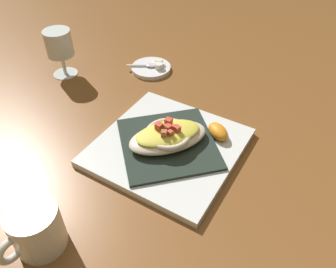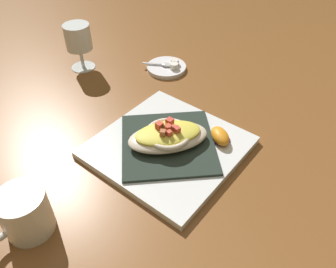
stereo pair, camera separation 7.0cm
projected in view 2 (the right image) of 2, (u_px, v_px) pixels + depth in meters
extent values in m
plane|color=brown|center=(168.00, 150.00, 0.74)|extent=(2.60, 2.60, 0.00)
cube|color=white|center=(168.00, 147.00, 0.73)|extent=(0.31, 0.31, 0.02)
cube|color=#26322B|center=(168.00, 143.00, 0.72)|extent=(0.28, 0.28, 0.01)
ellipsoid|color=beige|center=(168.00, 137.00, 0.71)|extent=(0.18, 0.19, 0.03)
torus|color=beige|center=(168.00, 134.00, 0.70)|extent=(0.14, 0.14, 0.01)
ellipsoid|color=#DFD249|center=(168.00, 133.00, 0.70)|extent=(0.15, 0.15, 0.02)
cube|color=#CB472E|center=(168.00, 128.00, 0.69)|extent=(0.02, 0.02, 0.01)
cube|color=#D4432F|center=(159.00, 125.00, 0.70)|extent=(0.02, 0.02, 0.01)
cube|color=#D04C33|center=(169.00, 133.00, 0.68)|extent=(0.01, 0.01, 0.01)
cube|color=#AE5C36|center=(165.00, 134.00, 0.68)|extent=(0.01, 0.01, 0.01)
cube|color=green|center=(165.00, 127.00, 0.70)|extent=(0.01, 0.01, 0.01)
cube|color=#CB4737|center=(177.00, 129.00, 0.69)|extent=(0.02, 0.02, 0.01)
cube|color=#CB492F|center=(168.00, 128.00, 0.69)|extent=(0.02, 0.02, 0.01)
cube|color=#D54133|center=(170.00, 122.00, 0.71)|extent=(0.01, 0.01, 0.01)
cube|color=#DA4C36|center=(174.00, 128.00, 0.69)|extent=(0.01, 0.01, 0.01)
ellipsoid|color=#4B176C|center=(219.00, 139.00, 0.73)|extent=(0.06, 0.05, 0.01)
ellipsoid|color=orange|center=(220.00, 136.00, 0.73)|extent=(0.07, 0.06, 0.03)
cylinder|color=white|center=(25.00, 213.00, 0.56)|extent=(0.08, 0.08, 0.09)
cylinder|color=#4C2D14|center=(30.00, 222.00, 0.58)|extent=(0.07, 0.07, 0.03)
cylinder|color=white|center=(83.00, 67.00, 0.99)|extent=(0.07, 0.07, 0.00)
cylinder|color=white|center=(82.00, 57.00, 0.97)|extent=(0.01, 0.01, 0.06)
cylinder|color=white|center=(78.00, 37.00, 0.93)|extent=(0.07, 0.07, 0.07)
cylinder|color=silver|center=(79.00, 43.00, 0.94)|extent=(0.06, 0.06, 0.03)
cylinder|color=white|center=(166.00, 68.00, 0.98)|extent=(0.11, 0.11, 0.01)
ellipsoid|color=silver|center=(166.00, 65.00, 0.98)|extent=(0.04, 0.03, 0.01)
cube|color=silver|center=(152.00, 64.00, 0.98)|extent=(0.06, 0.03, 0.00)
cylinder|color=white|center=(174.00, 66.00, 0.96)|extent=(0.02, 0.02, 0.02)
cylinder|color=white|center=(175.00, 62.00, 0.98)|extent=(0.02, 0.02, 0.02)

